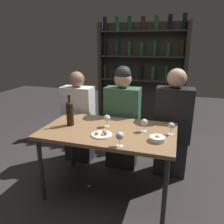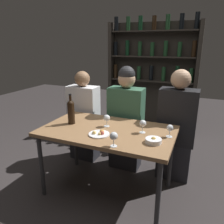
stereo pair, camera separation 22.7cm
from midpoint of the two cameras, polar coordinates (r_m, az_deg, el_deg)
The scene contains 13 objects.
ground_plane at distance 2.58m, azimuth 1.59°, elevation -19.78°, with size 10.00×10.00×0.00m, color #332D2D.
dining_table at distance 2.24m, azimuth 1.74°, elevation -6.10°, with size 1.33×0.78×0.73m.
wine_rack_wall at distance 3.89m, azimuth 12.02°, elevation 9.89°, with size 1.52×0.21×2.00m.
wine_bottle at distance 2.35m, azimuth -7.96°, elevation 0.25°, with size 0.08×0.08×0.33m.
wine_glass_0 at distance 2.14m, azimuth 11.09°, elevation -3.12°, with size 0.07×0.07×0.13m.
wine_glass_1 at distance 2.11m, azimuth 17.90°, elevation -4.18°, with size 0.06×0.06×0.12m.
wine_glass_2 at distance 1.83m, azimuth 4.02°, elevation -6.47°, with size 0.07×0.07×0.13m.
wine_glass_3 at distance 2.26m, azimuth 1.47°, elevation -1.72°, with size 0.07×0.07×0.13m.
food_plate_0 at distance 2.08m, azimuth -0.26°, elevation -5.73°, with size 0.20×0.20×0.05m.
snack_bowl at distance 1.98m, azimuth 14.06°, elevation -7.33°, with size 0.14×0.14×0.06m.
seated_person_left at distance 2.99m, azimuth -5.21°, elevation -1.88°, with size 0.40×0.22×1.23m.
seated_person_center at distance 2.75m, azimuth 6.03°, elevation -2.32°, with size 0.43×0.22×1.31m.
seated_person_right at distance 2.65m, azimuth 18.78°, elevation -4.36°, with size 0.42×0.22×1.30m.
Camera 2 is at (0.85, -1.88, 1.57)m, focal length 35.00 mm.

